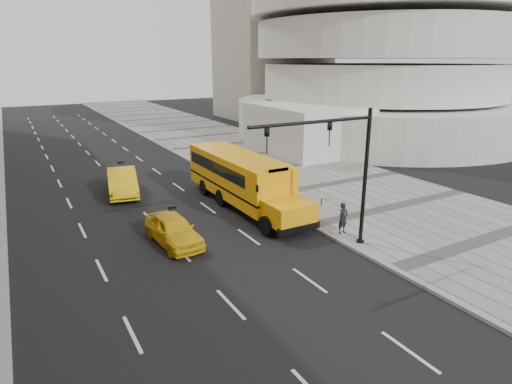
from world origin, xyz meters
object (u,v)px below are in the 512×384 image
taxi_far (122,182)px  pedestrian (343,218)px  taxi_near (173,230)px  school_bus (240,176)px  traffic_signal (342,164)px

taxi_far → pedestrian: bearing=-47.7°
pedestrian → taxi_far: bearing=115.8°
taxi_near → school_bus: bearing=29.4°
taxi_near → pedestrian: bearing=-27.1°
taxi_far → traffic_signal: size_ratio=0.78×
taxi_near → pedestrian: (7.56, -3.24, 0.23)m
taxi_near → traffic_signal: (6.15, -4.53, 3.39)m
school_bus → traffic_signal: bearing=-85.1°
school_bus → taxi_near: 6.61m
school_bus → taxi_near: bearing=-146.7°
taxi_near → taxi_far: size_ratio=0.83×
taxi_near → pedestrian: 8.23m
taxi_near → taxi_far: taxi_far is taller
taxi_far → taxi_near: bearing=-78.5°
pedestrian → traffic_signal: size_ratio=0.24×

